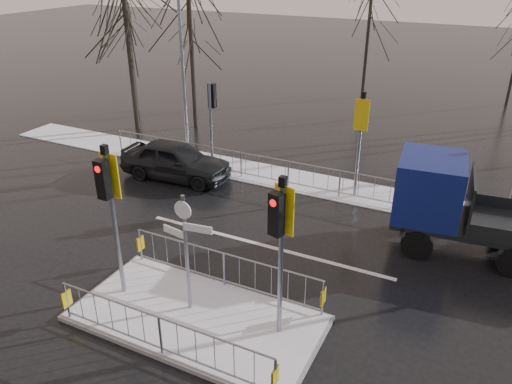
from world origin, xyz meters
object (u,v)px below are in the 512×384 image
at_px(traffic_island, 196,307).
at_px(flatbed_truck, 458,204).
at_px(car_far_lane, 176,160).
at_px(street_lamp_left, 183,48).

distance_m(traffic_island, flatbed_truck, 8.08).
relative_size(car_far_lane, flatbed_truck, 0.71).
bearing_deg(flatbed_truck, traffic_island, -129.42).
distance_m(car_far_lane, flatbed_truck, 10.38).
height_order(traffic_island, street_lamp_left, street_lamp_left).
height_order(car_far_lane, flatbed_truck, flatbed_truck).
bearing_deg(street_lamp_left, car_far_lane, -66.32).
xyz_separation_m(traffic_island, flatbed_truck, (5.09, 6.19, 1.09)).
distance_m(flatbed_truck, street_lamp_left, 12.34).
xyz_separation_m(traffic_island, car_far_lane, (-5.25, 6.82, 0.35)).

